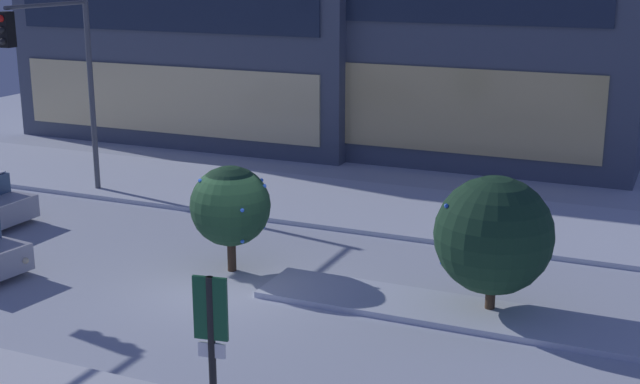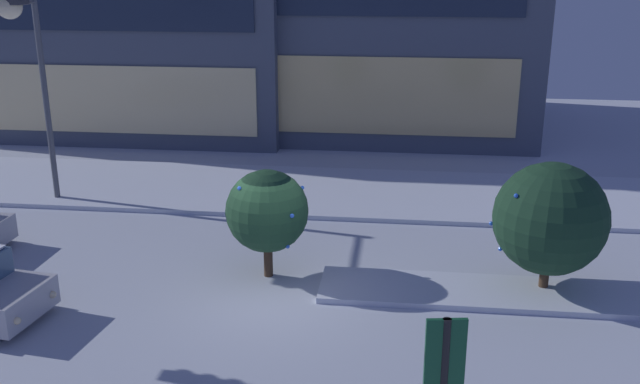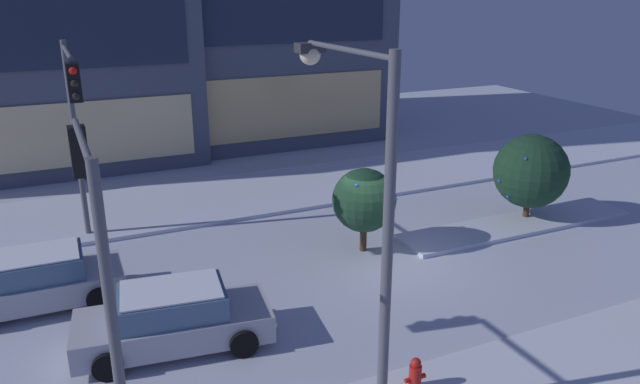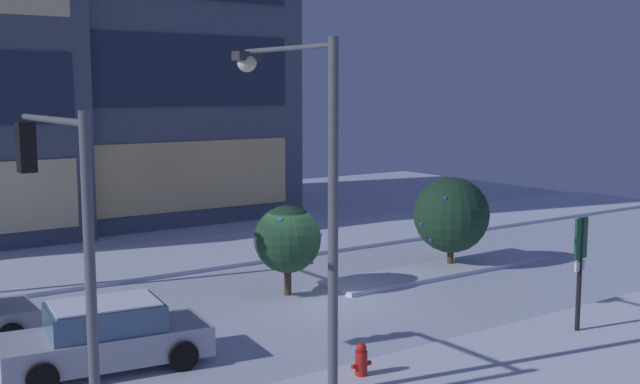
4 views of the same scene
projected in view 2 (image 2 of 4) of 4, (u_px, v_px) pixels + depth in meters
The scene contains 6 objects.
ground at pixel (277, 294), 16.64m from camera, with size 52.00×52.00×0.00m, color silver.
curb_strip_far at pixel (317, 191), 23.83m from camera, with size 52.00×5.20×0.14m, color silver.
median_strip at pixel (513, 294), 16.51m from camera, with size 9.00×1.80×0.14m, color silver.
traffic_light_corner_far_left at pixel (16, 70), 20.31m from camera, with size 0.32×3.91×6.45m.
decorated_tree_median at pixel (550, 219), 16.21m from camera, with size 2.65×2.60×3.14m.
decorated_tree_left_of_median at pixel (267, 211), 17.11m from camera, with size 2.01×2.03×2.70m.
Camera 2 is at (2.80, -14.84, 7.46)m, focal length 40.01 mm.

